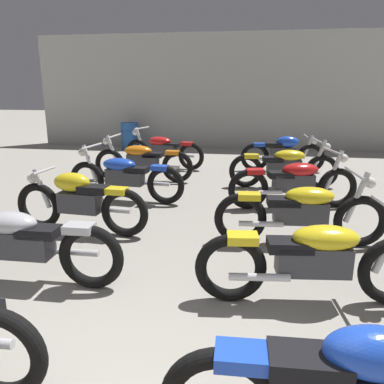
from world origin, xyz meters
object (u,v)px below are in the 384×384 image
(motorcycle_right_row_1, at_px, (315,258))
(motorcycle_left_row_2, at_px, (79,201))
(motorcycle_left_row_1, at_px, (19,242))
(motorcycle_right_row_2, at_px, (302,211))
(motorcycle_left_row_3, at_px, (124,176))
(motorcycle_right_row_3, at_px, (294,182))
(motorcycle_left_row_5, at_px, (163,149))
(motorcycle_right_row_4, at_px, (285,166))
(motorcycle_right_row_5, at_px, (283,152))
(motorcycle_left_row_4, at_px, (142,160))
(oil_drum, at_px, (130,136))

(motorcycle_right_row_1, bearing_deg, motorcycle_left_row_2, 155.00)
(motorcycle_left_row_1, bearing_deg, motorcycle_right_row_2, 26.88)
(motorcycle_left_row_3, distance_m, motorcycle_right_row_3, 2.91)
(motorcycle_left_row_5, bearing_deg, motorcycle_right_row_3, -45.12)
(motorcycle_left_row_5, relative_size, motorcycle_right_row_4, 0.98)
(motorcycle_right_row_3, xyz_separation_m, motorcycle_right_row_5, (-0.00, 2.91, 0.01))
(motorcycle_left_row_2, height_order, motorcycle_left_row_4, motorcycle_left_row_4)
(motorcycle_left_row_1, xyz_separation_m, motorcycle_left_row_5, (0.06, 6.01, 0.00))
(motorcycle_right_row_1, distance_m, motorcycle_right_row_2, 1.40)
(motorcycle_left_row_1, bearing_deg, motorcycle_left_row_2, 90.96)
(motorcycle_right_row_4, bearing_deg, motorcycle_right_row_3, -87.09)
(motorcycle_right_row_1, relative_size, motorcycle_right_row_3, 1.01)
(motorcycle_left_row_5, relative_size, motorcycle_right_row_2, 0.98)
(motorcycle_left_row_2, bearing_deg, motorcycle_right_row_5, 56.46)
(motorcycle_left_row_5, relative_size, motorcycle_right_row_5, 1.08)
(motorcycle_right_row_1, height_order, motorcycle_right_row_2, same)
(motorcycle_left_row_2, height_order, motorcycle_left_row_5, motorcycle_left_row_5)
(motorcycle_right_row_3, relative_size, motorcycle_right_row_5, 1.08)
(motorcycle_right_row_2, bearing_deg, motorcycle_right_row_1, -91.23)
(motorcycle_left_row_4, relative_size, motorcycle_right_row_2, 1.00)
(motorcycle_right_row_5, bearing_deg, motorcycle_left_row_5, 179.48)
(motorcycle_left_row_3, height_order, motorcycle_left_row_4, same)
(motorcycle_left_row_1, distance_m, motorcycle_right_row_4, 5.31)
(motorcycle_left_row_3, bearing_deg, motorcycle_left_row_4, 94.38)
(motorcycle_right_row_4, height_order, motorcycle_right_row_5, motorcycle_right_row_4)
(motorcycle_left_row_2, relative_size, motorcycle_left_row_3, 0.91)
(motorcycle_left_row_4, height_order, motorcycle_right_row_3, same)
(motorcycle_right_row_3, height_order, motorcycle_right_row_5, motorcycle_right_row_3)
(motorcycle_right_row_3, distance_m, motorcycle_right_row_4, 1.36)
(motorcycle_left_row_1, bearing_deg, motorcycle_left_row_5, 89.42)
(motorcycle_right_row_2, bearing_deg, motorcycle_left_row_1, -153.12)
(motorcycle_left_row_5, bearing_deg, motorcycle_left_row_2, -91.07)
(motorcycle_left_row_3, height_order, motorcycle_right_row_1, same)
(motorcycle_right_row_1, xyz_separation_m, motorcycle_right_row_5, (0.08, 5.90, 0.01))
(motorcycle_left_row_5, bearing_deg, motorcycle_left_row_3, -89.72)
(motorcycle_left_row_3, xyz_separation_m, motorcycle_left_row_4, (-0.11, 1.50, 0.00))
(motorcycle_left_row_5, xyz_separation_m, motorcycle_right_row_3, (2.92, -2.94, 0.00))
(motorcycle_left_row_1, relative_size, motorcycle_left_row_3, 1.00)
(oil_drum, bearing_deg, motorcycle_right_row_3, -50.35)
(motorcycle_left_row_2, relative_size, motorcycle_left_row_4, 0.91)
(motorcycle_left_row_2, xyz_separation_m, motorcycle_left_row_5, (0.09, 4.56, -0.01))
(motorcycle_left_row_3, relative_size, motorcycle_left_row_5, 1.02)
(motorcycle_right_row_2, relative_size, oil_drum, 2.55)
(motorcycle_left_row_3, bearing_deg, motorcycle_left_row_1, -91.43)
(motorcycle_left_row_3, relative_size, motorcycle_right_row_1, 1.00)
(motorcycle_left_row_3, relative_size, oil_drum, 2.55)
(motorcycle_left_row_5, distance_m, motorcycle_right_row_1, 6.57)
(motorcycle_left_row_4, height_order, motorcycle_right_row_5, motorcycle_left_row_4)
(motorcycle_left_row_2, xyz_separation_m, oil_drum, (-1.65, 7.25, -0.03))
(motorcycle_left_row_4, bearing_deg, motorcycle_right_row_4, -1.94)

